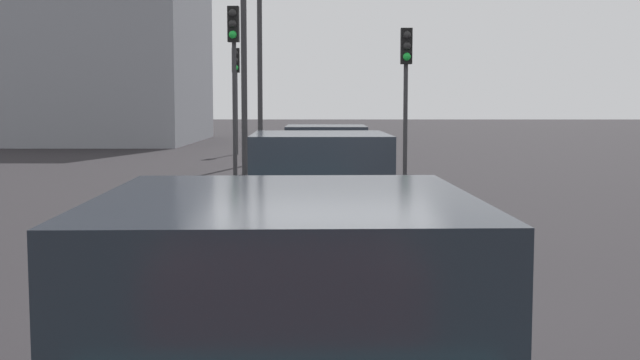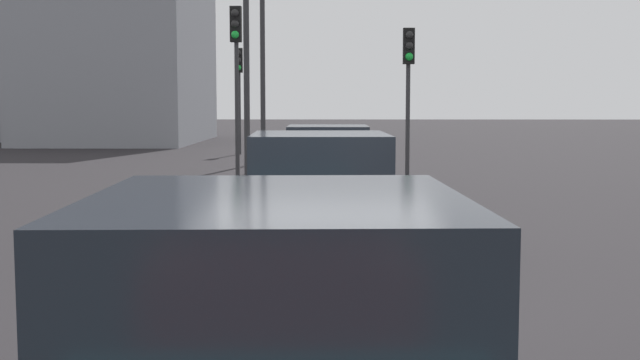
{
  "view_description": "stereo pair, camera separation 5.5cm",
  "coord_description": "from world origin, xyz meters",
  "px_view_note": "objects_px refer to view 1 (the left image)",
  "views": [
    {
      "loc": [
        -8.56,
        -0.1,
        2.01
      ],
      "look_at": [
        1.63,
        -0.01,
        1.03
      ],
      "focal_mm": 46.41,
      "sensor_mm": 36.0,
      "label": 1
    },
    {
      "loc": [
        -8.56,
        -0.15,
        2.01
      ],
      "look_at": [
        1.63,
        -0.01,
        1.03
      ],
      "focal_mm": 46.41,
      "sensor_mm": 36.0,
      "label": 2
    }
  ],
  "objects_px": {
    "traffic_light_near_left": "(236,78)",
    "car_white_lead": "(326,163)",
    "car_grey_second": "(320,202)",
    "street_lamp_kerbside": "(243,5)",
    "street_lamp_far": "(260,39)",
    "traffic_light_far_left": "(234,56)",
    "traffic_light_near_right": "(406,71)"
  },
  "relations": [
    {
      "from": "traffic_light_far_left",
      "to": "street_lamp_kerbside",
      "type": "xyz_separation_m",
      "value": [
        1.15,
        -0.15,
        1.4
      ]
    },
    {
      "from": "car_grey_second",
      "to": "traffic_light_near_left",
      "type": "relative_size",
      "value": 1.12
    },
    {
      "from": "traffic_light_far_left",
      "to": "street_lamp_far",
      "type": "distance_m",
      "value": 5.71
    },
    {
      "from": "traffic_light_far_left",
      "to": "car_white_lead",
      "type": "bearing_deg",
      "value": 33.26
    },
    {
      "from": "car_white_lead",
      "to": "traffic_light_far_left",
      "type": "relative_size",
      "value": 0.94
    },
    {
      "from": "traffic_light_near_left",
      "to": "traffic_light_far_left",
      "type": "relative_size",
      "value": 0.9
    },
    {
      "from": "car_white_lead",
      "to": "street_lamp_kerbside",
      "type": "height_order",
      "value": "street_lamp_kerbside"
    },
    {
      "from": "traffic_light_far_left",
      "to": "street_lamp_kerbside",
      "type": "distance_m",
      "value": 1.81
    },
    {
      "from": "traffic_light_near_right",
      "to": "street_lamp_far",
      "type": "height_order",
      "value": "street_lamp_far"
    },
    {
      "from": "traffic_light_near_left",
      "to": "traffic_light_far_left",
      "type": "height_order",
      "value": "traffic_light_far_left"
    },
    {
      "from": "traffic_light_near_left",
      "to": "car_white_lead",
      "type": "bearing_deg",
      "value": 11.86
    },
    {
      "from": "traffic_light_near_left",
      "to": "street_lamp_far",
      "type": "distance_m",
      "value": 4.26
    },
    {
      "from": "car_grey_second",
      "to": "traffic_light_far_left",
      "type": "relative_size",
      "value": 1.01
    },
    {
      "from": "traffic_light_far_left",
      "to": "traffic_light_near_left",
      "type": "bearing_deg",
      "value": -170.17
    },
    {
      "from": "car_grey_second",
      "to": "street_lamp_kerbside",
      "type": "relative_size",
      "value": 0.57
    },
    {
      "from": "car_white_lead",
      "to": "traffic_light_far_left",
      "type": "height_order",
      "value": "traffic_light_far_left"
    },
    {
      "from": "traffic_light_near_left",
      "to": "traffic_light_near_right",
      "type": "xyz_separation_m",
      "value": [
        -9.74,
        -5.38,
        -0.08
      ]
    },
    {
      "from": "car_grey_second",
      "to": "traffic_light_far_left",
      "type": "height_order",
      "value": "traffic_light_far_left"
    },
    {
      "from": "car_white_lead",
      "to": "car_grey_second",
      "type": "relative_size",
      "value": 0.94
    },
    {
      "from": "car_grey_second",
      "to": "street_lamp_far",
      "type": "xyz_separation_m",
      "value": [
        16.9,
        2.08,
        3.22
      ]
    },
    {
      "from": "street_lamp_kerbside",
      "to": "street_lamp_far",
      "type": "distance_m",
      "value": 4.53
    },
    {
      "from": "car_white_lead",
      "to": "traffic_light_far_left",
      "type": "xyz_separation_m",
      "value": [
        4.19,
        2.36,
        2.42
      ]
    },
    {
      "from": "traffic_light_near_left",
      "to": "street_lamp_kerbside",
      "type": "bearing_deg",
      "value": 5.89
    },
    {
      "from": "traffic_light_far_left",
      "to": "street_lamp_far",
      "type": "height_order",
      "value": "street_lamp_far"
    },
    {
      "from": "car_white_lead",
      "to": "traffic_light_near_left",
      "type": "relative_size",
      "value": 1.05
    },
    {
      "from": "traffic_light_near_right",
      "to": "street_lamp_kerbside",
      "type": "height_order",
      "value": "street_lamp_kerbside"
    },
    {
      "from": "car_grey_second",
      "to": "street_lamp_kerbside",
      "type": "xyz_separation_m",
      "value": [
        12.4,
        2.14,
        3.77
      ]
    },
    {
      "from": "street_lamp_far",
      "to": "traffic_light_near_right",
      "type": "bearing_deg",
      "value": -144.37
    },
    {
      "from": "street_lamp_kerbside",
      "to": "street_lamp_far",
      "type": "height_order",
      "value": "street_lamp_kerbside"
    },
    {
      "from": "car_white_lead",
      "to": "car_grey_second",
      "type": "distance_m",
      "value": 7.07
    },
    {
      "from": "street_lamp_kerbside",
      "to": "traffic_light_far_left",
      "type": "bearing_deg",
      "value": 172.72
    },
    {
      "from": "car_grey_second",
      "to": "street_lamp_far",
      "type": "bearing_deg",
      "value": 5.22
    }
  ]
}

